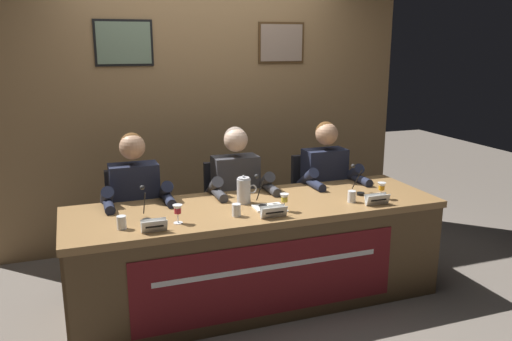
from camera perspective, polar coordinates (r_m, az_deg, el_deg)
The scene contains 23 objects.
ground_plane at distance 4.03m, azimuth 0.00°, elevation -13.80°, with size 12.00×12.00×0.00m, color #70665B.
wall_back_panelled at distance 4.90m, azimuth -5.51°, elevation 7.21°, with size 3.90×0.14×2.60m.
conference_table at distance 3.73m, azimuth 0.55°, elevation -7.73°, with size 2.70×0.84×0.74m.
chair_left at distance 4.22m, azimuth -13.16°, elevation -6.30°, with size 0.44×0.44×0.90m.
panelist_left at distance 3.95m, azimuth -13.02°, elevation -3.49°, with size 0.51×0.48×1.23m.
nameplate_left at distance 3.26m, azimuth -11.15°, elevation -5.99°, with size 0.16×0.06×0.08m.
juice_glass_left at distance 3.37m, azimuth -8.63°, elevation -4.37°, with size 0.06×0.06×0.12m.
water_cup_left at distance 3.35m, azimuth -14.58°, elevation -5.64°, with size 0.06×0.06×0.08m.
microphone_left at distance 3.47m, azimuth -12.12°, elevation -4.21°, with size 0.06×0.17×0.22m.
chair_center at distance 4.38m, azimuth -2.70°, elevation -5.21°, with size 0.44×0.44×0.90m.
panelist_center at distance 4.11m, azimuth -1.91°, elevation -2.43°, with size 0.51×0.48×1.23m.
nameplate_center at distance 3.45m, azimuth 1.96°, elevation -4.57°, with size 0.18×0.06×0.08m.
juice_glass_center at distance 3.57m, azimuth 3.15°, elevation -3.17°, with size 0.06×0.06×0.12m.
water_cup_center at distance 3.48m, azimuth -2.17°, elevation -4.45°, with size 0.06×0.06×0.08m.
microphone_center at distance 3.67m, azimuth 0.52°, elevation -2.85°, with size 0.06×0.17×0.22m.
chair_right at distance 4.66m, azimuth 6.74°, elevation -4.08°, with size 0.44×0.44×0.90m.
panelist_right at distance 4.41m, azimuth 8.00°, elevation -1.41°, with size 0.51×0.48×1.23m.
nameplate_right at distance 3.82m, azimuth 13.20°, elevation -3.12°, with size 0.18×0.06×0.08m.
juice_glass_right at distance 3.96m, azimuth 13.67°, elevation -1.83°, with size 0.06×0.06×0.12m.
water_cup_right at distance 3.84m, azimuth 10.50°, elevation -2.90°, with size 0.06×0.06×0.08m.
microphone_right at distance 4.05m, azimuth 11.18°, elevation -1.50°, with size 0.06×0.17×0.22m.
water_pitcher_central at distance 3.74m, azimuth -1.34°, elevation -2.21°, with size 0.15×0.10×0.21m.
document_stack_center at distance 3.65m, azimuth 1.40°, elevation -4.06°, with size 0.21×0.16×0.01m.
Camera 1 is at (-1.22, -3.35, 1.88)m, focal length 36.31 mm.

